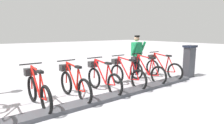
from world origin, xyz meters
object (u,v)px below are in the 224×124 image
(bike_docked_2, at_px, (126,74))
(worker_near_rack, at_px, (137,54))
(bike_docked_3, at_px, (102,78))
(bike_docked_4, at_px, (73,83))
(bike_docked_5, at_px, (37,89))
(bike_docked_1, at_px, (145,70))
(payment_kiosk, at_px, (189,61))
(bike_docked_0, at_px, (162,67))

(bike_docked_2, distance_m, worker_near_rack, 1.86)
(bike_docked_3, xyz_separation_m, bike_docked_4, (0.00, 0.95, 0.00))
(worker_near_rack, bearing_deg, bike_docked_5, 102.82)
(bike_docked_1, bearing_deg, bike_docked_3, 90.00)
(bike_docked_5, height_order, worker_near_rack, worker_near_rack)
(bike_docked_3, relative_size, bike_docked_4, 1.00)
(payment_kiosk, height_order, bike_docked_2, payment_kiosk)
(bike_docked_3, bearing_deg, bike_docked_0, -90.00)
(bike_docked_1, distance_m, bike_docked_2, 0.95)
(bike_docked_2, height_order, bike_docked_4, same)
(bike_docked_1, bearing_deg, bike_docked_0, -90.00)
(bike_docked_4, xyz_separation_m, bike_docked_5, (0.00, 0.95, 0.00))
(worker_near_rack, bearing_deg, bike_docked_3, 111.99)
(payment_kiosk, bearing_deg, worker_near_rack, 41.45)
(bike_docked_0, relative_size, bike_docked_2, 1.00)
(bike_docked_2, relative_size, bike_docked_3, 1.00)
(bike_docked_0, xyz_separation_m, bike_docked_1, (0.00, 0.95, 0.00))
(bike_docked_4, relative_size, bike_docked_5, 1.00)
(bike_docked_3, height_order, worker_near_rack, worker_near_rack)
(bike_docked_1, distance_m, bike_docked_4, 2.85)
(payment_kiosk, height_order, bike_docked_3, payment_kiosk)
(bike_docked_1, bearing_deg, payment_kiosk, -106.50)
(bike_docked_2, bearing_deg, bike_docked_3, 90.00)
(bike_docked_0, height_order, bike_docked_4, same)
(bike_docked_1, relative_size, bike_docked_3, 1.00)
(payment_kiosk, xyz_separation_m, bike_docked_4, (0.57, 4.78, -0.24))
(bike_docked_0, xyz_separation_m, bike_docked_5, (0.00, 4.75, 0.00))
(bike_docked_4, xyz_separation_m, worker_near_rack, (0.99, -3.40, 0.48))
(bike_docked_3, height_order, bike_docked_4, same)
(bike_docked_0, bearing_deg, bike_docked_3, 90.00)
(bike_docked_4, bearing_deg, bike_docked_2, -90.00)
(worker_near_rack, bearing_deg, bike_docked_0, -158.09)
(worker_near_rack, bearing_deg, bike_docked_4, 106.23)
(worker_near_rack, bearing_deg, bike_docked_2, 123.40)
(bike_docked_5, bearing_deg, bike_docked_1, -90.00)
(bike_docked_0, xyz_separation_m, bike_docked_3, (0.00, 2.85, 0.00))
(bike_docked_1, height_order, worker_near_rack, worker_near_rack)
(bike_docked_2, bearing_deg, bike_docked_4, 90.00)
(payment_kiosk, bearing_deg, bike_docked_5, 84.30)
(bike_docked_3, distance_m, bike_docked_5, 1.90)
(bike_docked_0, height_order, bike_docked_1, same)
(payment_kiosk, xyz_separation_m, bike_docked_5, (0.57, 5.73, -0.24))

